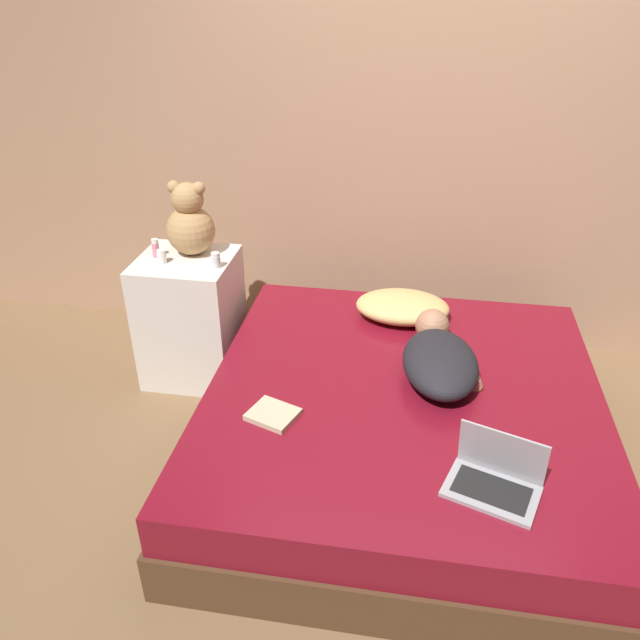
% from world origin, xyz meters
% --- Properties ---
extents(ground_plane, '(12.00, 12.00, 0.00)m').
position_xyz_m(ground_plane, '(0.00, 0.00, 0.00)').
color(ground_plane, brown).
extents(wall_back, '(8.00, 0.06, 2.60)m').
position_xyz_m(wall_back, '(0.00, 1.20, 1.30)').
color(wall_back, tan).
rests_on(wall_back, ground_plane).
extents(bed, '(1.76, 1.84, 0.41)m').
position_xyz_m(bed, '(0.00, 0.00, 0.20)').
color(bed, '#4C331E').
rests_on(bed, ground_plane).
extents(nightstand, '(0.49, 0.47, 0.71)m').
position_xyz_m(nightstand, '(-1.19, 0.54, 0.35)').
color(nightstand, silver).
rests_on(nightstand, ground_plane).
extents(pillow, '(0.49, 0.34, 0.13)m').
position_xyz_m(pillow, '(-0.04, 0.63, 0.48)').
color(pillow, tan).
rests_on(pillow, bed).
extents(person_lying, '(0.39, 0.70, 0.17)m').
position_xyz_m(person_lying, '(0.15, 0.14, 0.50)').
color(person_lying, black).
rests_on(person_lying, bed).
extents(laptop, '(0.37, 0.30, 0.22)m').
position_xyz_m(laptop, '(0.35, -0.55, 0.46)').
color(laptop, '#9E9EA3').
rests_on(laptop, bed).
extents(teddy_bear, '(0.25, 0.25, 0.39)m').
position_xyz_m(teddy_bear, '(-1.17, 0.63, 0.88)').
color(teddy_bear, tan).
rests_on(teddy_bear, nightstand).
extents(bottle_clear, '(0.05, 0.05, 0.08)m').
position_xyz_m(bottle_clear, '(-0.99, 0.47, 0.75)').
color(bottle_clear, silver).
rests_on(bottle_clear, nightstand).
extents(bottle_white, '(0.05, 0.05, 0.07)m').
position_xyz_m(bottle_white, '(-1.28, 0.48, 0.74)').
color(bottle_white, white).
rests_on(bottle_white, nightstand).
extents(bottle_pink, '(0.04, 0.04, 0.10)m').
position_xyz_m(bottle_pink, '(-1.34, 0.55, 0.76)').
color(bottle_pink, pink).
rests_on(bottle_pink, nightstand).
extents(book, '(0.24, 0.22, 0.02)m').
position_xyz_m(book, '(-0.53, -0.29, 0.43)').
color(book, '#C6B793').
rests_on(book, bed).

